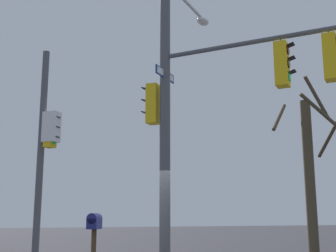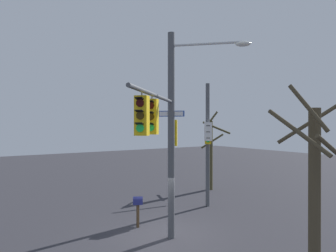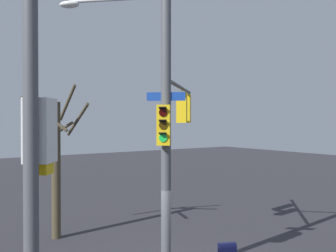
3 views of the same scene
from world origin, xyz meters
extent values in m
cylinder|color=#4C4F54|center=(0.43, 0.13, 4.24)|extent=(0.28, 0.28, 8.48)
ellipsoid|color=silver|center=(2.48, 2.16, 7.86)|extent=(0.68, 0.68, 0.20)
cylinder|color=#4C4F54|center=(2.33, -1.80, 5.63)|extent=(3.89, 3.94, 0.12)
cube|color=yellow|center=(2.65, -2.12, 4.93)|extent=(0.47, 0.47, 1.10)
cylinder|color=#2F0403|center=(2.76, -2.23, 5.27)|extent=(0.18, 0.17, 0.22)
cube|color=black|center=(2.81, -2.29, 5.39)|extent=(0.26, 0.26, 0.06)
cylinder|color=#352504|center=(2.76, -2.23, 4.93)|extent=(0.18, 0.17, 0.22)
cube|color=black|center=(2.81, -2.29, 5.05)|extent=(0.26, 0.26, 0.06)
cylinder|color=#19D147|center=(2.76, -2.23, 4.59)|extent=(0.18, 0.17, 0.22)
cube|color=black|center=(2.81, -2.29, 4.71)|extent=(0.26, 0.26, 0.06)
cylinder|color=#4C4F54|center=(2.65, -2.12, 5.55)|extent=(0.04, 0.04, 0.15)
cube|color=yellow|center=(3.43, -2.91, 4.93)|extent=(0.47, 0.47, 1.10)
cylinder|color=#2F0403|center=(3.54, -3.03, 5.27)|extent=(0.18, 0.17, 0.22)
cube|color=black|center=(3.59, -3.08, 5.39)|extent=(0.26, 0.26, 0.06)
cylinder|color=#352504|center=(3.54, -3.03, 4.93)|extent=(0.18, 0.17, 0.22)
cube|color=black|center=(3.59, -3.08, 5.05)|extent=(0.26, 0.26, 0.06)
cylinder|color=#19D147|center=(3.54, -3.03, 4.59)|extent=(0.18, 0.17, 0.22)
cube|color=black|center=(3.59, -3.08, 4.71)|extent=(0.26, 0.26, 0.06)
cylinder|color=#4C4F54|center=(3.43, -2.91, 5.55)|extent=(0.04, 0.04, 0.15)
cube|color=yellow|center=(0.18, 0.39, 4.34)|extent=(0.46, 0.47, 1.10)
cylinder|color=#2F0403|center=(0.05, 0.49, 4.68)|extent=(0.16, 0.19, 0.22)
cube|color=black|center=(-0.01, 0.54, 4.80)|extent=(0.26, 0.26, 0.06)
cylinder|color=#352504|center=(0.05, 0.49, 4.34)|extent=(0.16, 0.19, 0.22)
cube|color=black|center=(-0.01, 0.54, 4.46)|extent=(0.26, 0.26, 0.06)
cylinder|color=#19D147|center=(0.05, 0.49, 4.00)|extent=(0.16, 0.19, 0.22)
cube|color=black|center=(-0.01, 0.54, 4.12)|extent=(0.26, 0.26, 0.06)
cube|color=navy|center=(0.43, 0.13, 5.14)|extent=(0.79, 0.81, 0.24)
cube|color=white|center=(0.44, 0.12, 5.14)|extent=(0.71, 0.72, 0.18)
cylinder|color=#4C4F54|center=(-2.48, 4.67, 3.53)|extent=(0.23, 0.23, 7.06)
cube|color=white|center=(-2.19, 4.44, 4.30)|extent=(0.65, 0.63, 1.04)
cube|color=yellow|center=(-2.21, 4.46, 4.15)|extent=(0.46, 0.47, 1.10)
cylinder|color=#2F0403|center=(-2.09, 4.36, 4.49)|extent=(0.16, 0.19, 0.22)
cube|color=black|center=(-2.03, 4.31, 4.61)|extent=(0.26, 0.26, 0.06)
cylinder|color=#352504|center=(-2.09, 4.36, 4.15)|extent=(0.16, 0.19, 0.22)
cube|color=black|center=(-2.03, 4.31, 4.27)|extent=(0.26, 0.26, 0.06)
cylinder|color=#19D147|center=(-2.09, 4.36, 3.81)|extent=(0.16, 0.19, 0.22)
cube|color=black|center=(-2.03, 4.31, 3.93)|extent=(0.26, 0.26, 0.06)
cube|color=navy|center=(-1.47, -0.41, 1.17)|extent=(0.42, 0.50, 0.24)
cylinder|color=navy|center=(-1.47, -0.41, 1.29)|extent=(0.42, 0.50, 0.24)
cylinder|color=#453C2A|center=(5.87, 1.40, 2.58)|extent=(0.34, 0.34, 5.16)
cylinder|color=#453C2A|center=(5.26, 2.05, 4.70)|extent=(1.42, 1.35, 1.29)
cylinder|color=#453C2A|center=(6.62, 1.25, 3.89)|extent=(0.44, 1.59, 1.11)
cylinder|color=#453C2A|center=(5.92, 0.52, 4.49)|extent=(1.84, 0.21, 1.29)
cylinder|color=#453C2A|center=(5.98, 0.91, 5.15)|extent=(1.11, 0.35, 1.38)
camera|label=1|loc=(-3.30, -10.85, 1.37)|focal=47.51mm
camera|label=2|loc=(10.80, -6.99, 4.68)|focal=32.62mm
camera|label=3|loc=(-8.46, 6.34, 4.46)|focal=41.26mm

